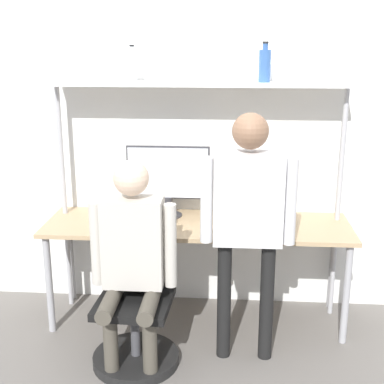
{
  "coord_description": "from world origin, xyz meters",
  "views": [
    {
      "loc": [
        0.23,
        -3.28,
        2.04
      ],
      "look_at": [
        -0.01,
        -0.07,
        1.11
      ],
      "focal_mm": 50.0,
      "sensor_mm": 36.0,
      "label": 1
    }
  ],
  "objects_px": {
    "laptop": "(136,219)",
    "bottle_blue": "(265,65)",
    "monitor": "(168,177)",
    "bottle_clear": "(132,66)",
    "office_chair": "(136,321)",
    "person_seated": "(132,250)",
    "cell_phone": "(166,231)",
    "person_standing": "(248,208)"
  },
  "relations": [
    {
      "from": "cell_phone",
      "to": "office_chair",
      "type": "bearing_deg",
      "value": -112.34
    },
    {
      "from": "cell_phone",
      "to": "office_chair",
      "type": "relative_size",
      "value": 0.17
    },
    {
      "from": "person_standing",
      "to": "cell_phone",
      "type": "bearing_deg",
      "value": 152.62
    },
    {
      "from": "bottle_clear",
      "to": "laptop",
      "type": "bearing_deg",
      "value": -81.45
    },
    {
      "from": "office_chair",
      "to": "bottle_clear",
      "type": "xyz_separation_m",
      "value": [
        -0.11,
        0.72,
        1.58
      ]
    },
    {
      "from": "office_chair",
      "to": "bottle_clear",
      "type": "height_order",
      "value": "bottle_clear"
    },
    {
      "from": "monitor",
      "to": "person_standing",
      "type": "relative_size",
      "value": 0.38
    },
    {
      "from": "person_seated",
      "to": "bottle_blue",
      "type": "xyz_separation_m",
      "value": [
        0.81,
        0.77,
        1.07
      ]
    },
    {
      "from": "monitor",
      "to": "person_standing",
      "type": "distance_m",
      "value": 0.85
    },
    {
      "from": "bottle_blue",
      "to": "person_seated",
      "type": "bearing_deg",
      "value": -136.34
    },
    {
      "from": "cell_phone",
      "to": "bottle_clear",
      "type": "height_order",
      "value": "bottle_clear"
    },
    {
      "from": "person_standing",
      "to": "laptop",
      "type": "bearing_deg",
      "value": 155.17
    },
    {
      "from": "cell_phone",
      "to": "bottle_blue",
      "type": "xyz_separation_m",
      "value": [
        0.65,
        0.35,
        1.1
      ]
    },
    {
      "from": "person_standing",
      "to": "person_seated",
      "type": "bearing_deg",
      "value": -168.88
    },
    {
      "from": "cell_phone",
      "to": "bottle_clear",
      "type": "bearing_deg",
      "value": 127.0
    },
    {
      "from": "person_seated",
      "to": "bottle_clear",
      "type": "xyz_separation_m",
      "value": [
        -0.11,
        0.77,
        1.06
      ]
    },
    {
      "from": "person_standing",
      "to": "bottle_blue",
      "type": "bearing_deg",
      "value": 80.5
    },
    {
      "from": "office_chair",
      "to": "person_standing",
      "type": "bearing_deg",
      "value": 7.29
    },
    {
      "from": "monitor",
      "to": "bottle_clear",
      "type": "height_order",
      "value": "bottle_clear"
    },
    {
      "from": "monitor",
      "to": "bottle_clear",
      "type": "relative_size",
      "value": 2.43
    },
    {
      "from": "laptop",
      "to": "person_seated",
      "type": "bearing_deg",
      "value": -82.33
    },
    {
      "from": "person_seated",
      "to": "person_standing",
      "type": "height_order",
      "value": "person_standing"
    },
    {
      "from": "laptop",
      "to": "bottle_blue",
      "type": "height_order",
      "value": "bottle_blue"
    },
    {
      "from": "person_standing",
      "to": "bottle_clear",
      "type": "bearing_deg",
      "value": 142.0
    },
    {
      "from": "office_chair",
      "to": "bottle_blue",
      "type": "height_order",
      "value": "bottle_blue"
    },
    {
      "from": "laptop",
      "to": "cell_phone",
      "type": "height_order",
      "value": "laptop"
    },
    {
      "from": "monitor",
      "to": "bottle_clear",
      "type": "bearing_deg",
      "value": 179.2
    },
    {
      "from": "monitor",
      "to": "person_seated",
      "type": "bearing_deg",
      "value": -99.84
    },
    {
      "from": "person_standing",
      "to": "bottle_blue",
      "type": "relative_size",
      "value": 5.96
    },
    {
      "from": "monitor",
      "to": "laptop",
      "type": "distance_m",
      "value": 0.42
    },
    {
      "from": "laptop",
      "to": "person_standing",
      "type": "height_order",
      "value": "person_standing"
    },
    {
      "from": "cell_phone",
      "to": "bottle_blue",
      "type": "distance_m",
      "value": 1.32
    },
    {
      "from": "person_standing",
      "to": "bottle_clear",
      "type": "relative_size",
      "value": 6.47
    },
    {
      "from": "office_chair",
      "to": "person_seated",
      "type": "bearing_deg",
      "value": -92.75
    },
    {
      "from": "laptop",
      "to": "bottle_blue",
      "type": "relative_size",
      "value": 1.06
    },
    {
      "from": "cell_phone",
      "to": "person_standing",
      "type": "distance_m",
      "value": 0.67
    },
    {
      "from": "office_chair",
      "to": "cell_phone",
      "type": "bearing_deg",
      "value": 67.66
    },
    {
      "from": "laptop",
      "to": "office_chair",
      "type": "distance_m",
      "value": 0.71
    },
    {
      "from": "monitor",
      "to": "bottle_blue",
      "type": "distance_m",
      "value": 1.05
    },
    {
      "from": "office_chair",
      "to": "bottle_blue",
      "type": "relative_size",
      "value": 3.33
    },
    {
      "from": "monitor",
      "to": "person_seated",
      "type": "relative_size",
      "value": 0.45
    },
    {
      "from": "person_seated",
      "to": "laptop",
      "type": "bearing_deg",
      "value": 97.67
    }
  ]
}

